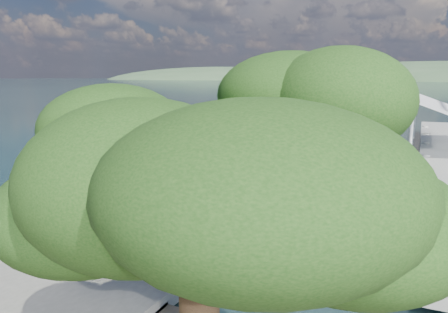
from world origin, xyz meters
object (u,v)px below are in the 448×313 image
(landing_craft, at_px, (278,141))
(overhang_tree, at_px, (182,162))
(military_truck, at_px, (204,168))
(soldier, at_px, (116,188))

(landing_craft, distance_m, overhang_tree, 33.11)
(military_truck, bearing_deg, landing_craft, 85.90)
(landing_craft, bearing_deg, soldier, -92.70)
(landing_craft, relative_size, military_truck, 4.14)
(landing_craft, xyz_separation_m, soldier, (-1.32, -21.21, 0.58))
(military_truck, bearing_deg, soldier, -163.78)
(overhang_tree, bearing_deg, military_truck, 115.67)
(landing_craft, relative_size, overhang_tree, 4.48)
(overhang_tree, bearing_deg, soldier, 132.55)
(military_truck, distance_m, soldier, 4.24)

